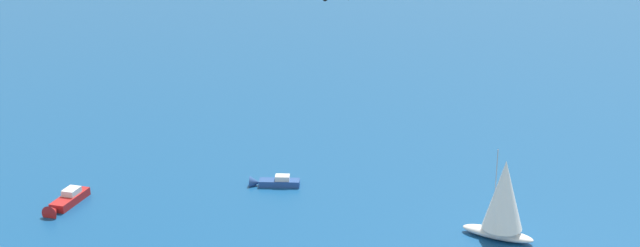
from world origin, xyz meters
name	(u,v)px	position (x,y,z in m)	size (l,w,h in m)	color
motorboat_far_port	(273,182)	(-30.87, 2.09, 0.67)	(4.97, 8.76, 2.47)	#23478C
motorboat_trailing	(65,202)	(-32.58, -31.80, 0.79)	(9.90, 7.81, 2.95)	#B21E1E
sailboat_mid_cluster	(503,199)	(-0.86, 28.98, 6.32)	(9.79, 9.64, 13.85)	white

